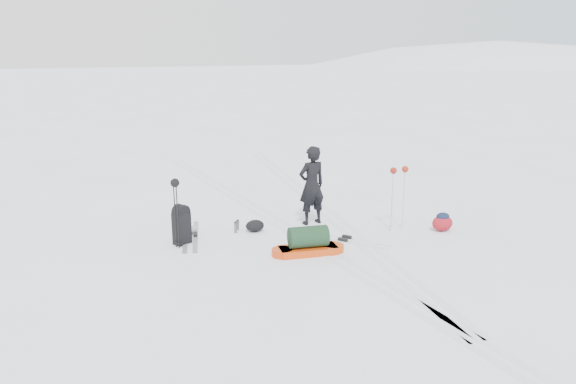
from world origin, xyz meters
The scene contains 14 objects.
ground centered at (0.00, 0.00, 0.00)m, with size 200.00×200.00×0.00m, color white.
snow_hill_backdrop centered at (62.69, 84.02, -69.02)m, with size 359.50×192.00×162.45m.
ski_tracks centered at (0.61, 0.88, 0.00)m, with size 3.38×17.97×0.01m.
skier centered at (0.59, 0.60, 0.87)m, with size 0.63×0.41×1.73m, color black.
pulk_sled centered at (-0.27, -1.05, 0.21)m, with size 1.45×0.63×0.54m.
expedition_rucksack centered at (-2.29, 0.50, 0.37)m, with size 0.64×0.84×0.81m.
ski_poles_black centered at (-2.45, 0.25, 1.13)m, with size 0.17×0.19×1.38m.
ski_poles_silver centered at (2.07, -0.52, 1.15)m, with size 0.44×0.16×1.38m.
touring_skis_grey centered at (-2.07, 0.79, 0.02)m, with size 0.78×1.96×0.07m.
touring_skis_white centered at (0.73, -0.67, 0.02)m, with size 1.40×1.74×0.07m.
rope_coil centered at (0.06, -0.29, 0.03)m, with size 0.60×0.60×0.06m.
small_daypack centered at (2.93, -0.95, 0.19)m, with size 0.58×0.54×0.40m.
thermos_pair centered at (-1.09, 0.73, 0.12)m, with size 0.17×0.23×0.25m.
stuff_sack centered at (-0.74, 0.58, 0.12)m, with size 0.47×0.40×0.25m.
Camera 1 is at (-4.57, -10.04, 3.80)m, focal length 35.00 mm.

